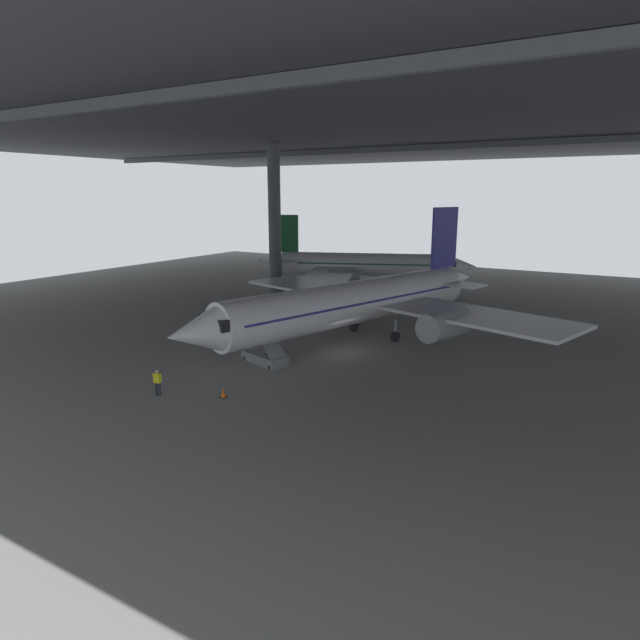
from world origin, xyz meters
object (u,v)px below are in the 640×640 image
crew_worker_near_nose (157,381)px  baggage_tug (358,312)px  boarding_stairs (264,353)px  crew_worker_by_stairs (273,343)px  airplane_main (359,301)px  airplane_distant (360,264)px  traffic_cone_orange (223,393)px

crew_worker_near_nose → baggage_tug: 25.14m
boarding_stairs → crew_worker_by_stairs: boarding_stairs is taller
airplane_main → crew_worker_near_nose: (-4.89, -17.30, -2.39)m
airplane_main → baggage_tug: bearing=116.7°
airplane_main → boarding_stairs: bearing=-110.1°
airplane_main → crew_worker_by_stairs: size_ratio=19.62×
airplane_main → airplane_distant: 25.96m
airplane_main → baggage_tug: size_ratio=14.91×
crew_worker_by_stairs → traffic_cone_orange: bearing=-73.9°
boarding_stairs → airplane_distant: 33.26m
airplane_main → traffic_cone_orange: size_ratio=55.06×
airplane_main → traffic_cone_orange: 15.94m
boarding_stairs → crew_worker_by_stairs: size_ratio=2.67×
crew_worker_by_stairs → baggage_tug: 14.81m
airplane_main → traffic_cone_orange: bearing=-94.6°
crew_worker_by_stairs → airplane_main: bearing=61.8°
boarding_stairs → crew_worker_near_nose: size_ratio=2.80×
traffic_cone_orange → baggage_tug: 23.57m
crew_worker_near_nose → airplane_distant: (-6.47, 40.65, 2.13)m
airplane_main → boarding_stairs: size_ratio=7.35×
airplane_main → crew_worker_by_stairs: 8.27m
traffic_cone_orange → baggage_tug: (-2.67, 23.42, 0.23)m
airplane_distant → traffic_cone_orange: 40.32m
crew_worker_by_stairs → traffic_cone_orange: (2.49, -8.61, -0.67)m
baggage_tug → boarding_stairs: bearing=-87.5°
boarding_stairs → baggage_tug: 16.65m
boarding_stairs → airplane_main: bearing=69.9°
boarding_stairs → traffic_cone_orange: (1.96, -6.78, -0.43)m
crew_worker_by_stairs → baggage_tug: (-0.18, 14.81, -0.43)m
traffic_cone_orange → boarding_stairs: bearing=106.1°
airplane_main → airplane_distant: airplane_main is taller
airplane_distant → traffic_cone_orange: size_ratio=45.64×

